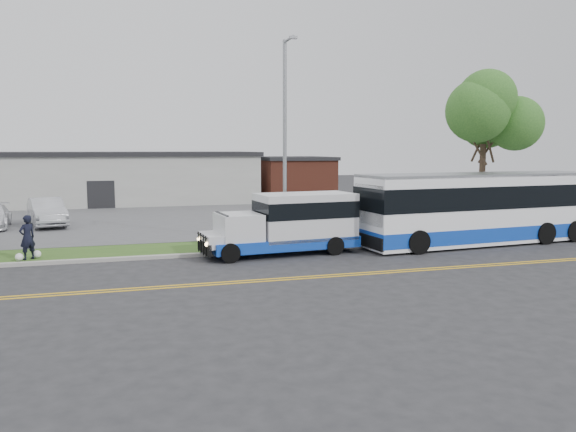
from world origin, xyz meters
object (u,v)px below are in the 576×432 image
object	(u,v)px
streetlight_near	(285,135)
shuttle_bus	(291,222)
tree_east	(484,118)
parked_car_a	(47,212)
pedestrian	(27,237)
transit_bus	(479,208)

from	to	relation	value
streetlight_near	shuttle_bus	bearing A→B (deg)	-99.25
streetlight_near	tree_east	bearing A→B (deg)	1.42
tree_east	streetlight_near	bearing A→B (deg)	-178.58
shuttle_bus	parked_car_a	world-z (taller)	shuttle_bus
streetlight_near	pedestrian	world-z (taller)	streetlight_near
tree_east	transit_bus	size ratio (longest dim) A/B	0.66
tree_east	streetlight_near	world-z (taller)	streetlight_near
shuttle_bus	pedestrian	size ratio (longest dim) A/B	3.86
transit_bus	parked_car_a	xyz separation A→B (m)	(-20.91, 12.00, -0.82)
tree_east	transit_bus	distance (m)	5.38
shuttle_bus	transit_bus	bearing A→B (deg)	-5.59
streetlight_near	pedestrian	size ratio (longest dim) A/B	5.18
tree_east	transit_bus	bearing A→B (deg)	-126.91
tree_east	transit_bus	xyz separation A→B (m)	(-1.80, -2.40, -4.47)
parked_car_a	tree_east	bearing A→B (deg)	-36.65
pedestrian	transit_bus	bearing A→B (deg)	137.09
streetlight_near	pedestrian	xyz separation A→B (m)	(-11.19, -0.83, -4.22)
streetlight_near	pedestrian	bearing A→B (deg)	-175.77
streetlight_near	shuttle_bus	distance (m)	4.36
tree_east	streetlight_near	xyz separation A→B (m)	(-11.00, -0.27, -0.97)
tree_east	pedestrian	xyz separation A→B (m)	(-22.19, -1.10, -5.19)
tree_east	pedestrian	distance (m)	22.82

